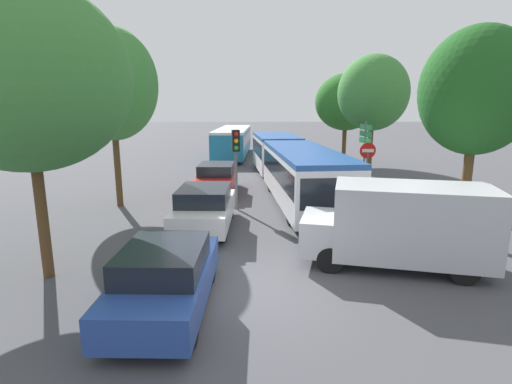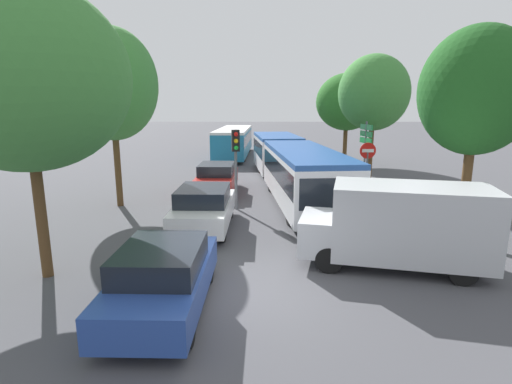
% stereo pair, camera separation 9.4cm
% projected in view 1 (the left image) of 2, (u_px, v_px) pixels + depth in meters
% --- Properties ---
extents(ground_plane, '(200.00, 200.00, 0.00)m').
position_uv_depth(ground_plane, '(248.00, 292.00, 9.61)').
color(ground_plane, '#47474C').
extents(articulated_bus, '(4.03, 16.96, 2.49)m').
position_uv_depth(articulated_bus, '(289.00, 162.00, 21.27)').
color(articulated_bus, silver).
rests_on(articulated_bus, ground).
extents(city_bus_rear, '(2.89, 11.37, 2.43)m').
position_uv_depth(city_bus_rear, '(232.00, 140.00, 34.80)').
color(city_bus_rear, teal).
rests_on(city_bus_rear, ground).
extents(queued_car_blue, '(1.89, 4.32, 1.49)m').
position_uv_depth(queued_car_blue, '(165.00, 278.00, 8.62)').
color(queued_car_blue, '#284799').
rests_on(queued_car_blue, ground).
extents(queued_car_white, '(1.96, 4.48, 1.54)m').
position_uv_depth(queued_car_white, '(204.00, 208.00, 14.39)').
color(queued_car_white, white).
rests_on(queued_car_white, ground).
extents(queued_car_red, '(1.91, 4.36, 1.50)m').
position_uv_depth(queued_car_red, '(216.00, 178.00, 20.39)').
color(queued_car_red, '#B21E19').
rests_on(queued_car_red, ground).
extents(white_van, '(5.31, 3.02, 2.31)m').
position_uv_depth(white_van, '(402.00, 224.00, 10.88)').
color(white_van, '#B7BABF').
rests_on(white_van, ground).
extents(traffic_light, '(0.36, 0.39, 3.40)m').
position_uv_depth(traffic_light, '(235.00, 152.00, 16.72)').
color(traffic_light, '#56595E').
rests_on(traffic_light, ground).
extents(no_entry_sign, '(0.70, 0.08, 2.82)m').
position_uv_depth(no_entry_sign, '(366.00, 164.00, 17.45)').
color(no_entry_sign, '#56595E').
rests_on(no_entry_sign, ground).
extents(direction_sign_post, '(0.28, 1.39, 3.60)m').
position_uv_depth(direction_sign_post, '(365.00, 142.00, 20.53)').
color(direction_sign_post, '#56595E').
rests_on(direction_sign_post, ground).
extents(tree_left_near, '(4.92, 4.92, 7.32)m').
position_uv_depth(tree_left_near, '(23.00, 82.00, 9.35)').
color(tree_left_near, '#51381E').
rests_on(tree_left_near, ground).
extents(tree_left_mid, '(3.85, 3.85, 7.60)m').
position_uv_depth(tree_left_mid, '(113.00, 87.00, 16.76)').
color(tree_left_mid, '#51381E').
rests_on(tree_left_mid, ground).
extents(tree_right_near, '(3.45, 3.45, 6.80)m').
position_uv_depth(tree_right_near, '(473.00, 95.00, 12.43)').
color(tree_right_near, '#51381E').
rests_on(tree_right_near, ground).
extents(tree_right_mid, '(3.85, 3.85, 7.12)m').
position_uv_depth(tree_right_mid, '(373.00, 93.00, 21.81)').
color(tree_right_mid, '#51381E').
rests_on(tree_right_mid, ground).
extents(tree_right_far, '(4.58, 4.58, 6.74)m').
position_uv_depth(tree_right_far, '(346.00, 103.00, 29.77)').
color(tree_right_far, '#51381E').
rests_on(tree_right_far, ground).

